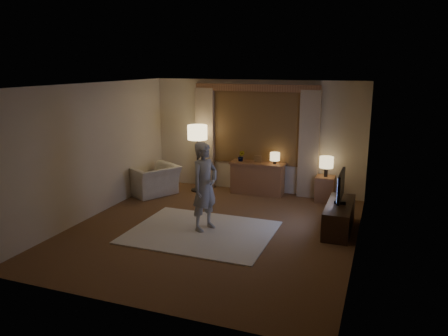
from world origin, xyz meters
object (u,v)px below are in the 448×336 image
at_px(armchair, 153,180).
at_px(person, 205,186).
at_px(side_table, 325,189).
at_px(sideboard, 257,179).
at_px(tv_stand, 339,217).

height_order(armchair, person, person).
distance_m(side_table, person, 3.12).
bearing_deg(armchair, sideboard, 140.34).
xyz_separation_m(tv_stand, person, (-2.28, -0.84, 0.57)).
height_order(armchair, tv_stand, armchair).
height_order(tv_stand, person, person).
bearing_deg(sideboard, person, -95.55).
xyz_separation_m(armchair, person, (2.00, -1.64, 0.48)).
xyz_separation_m(side_table, person, (-1.80, -2.49, 0.54)).
bearing_deg(sideboard, side_table, -1.85).
relative_size(armchair, side_table, 1.85).
relative_size(armchair, tv_stand, 0.74).
relative_size(sideboard, tv_stand, 0.86).
distance_m(sideboard, person, 2.59).
bearing_deg(side_table, tv_stand, -73.86).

